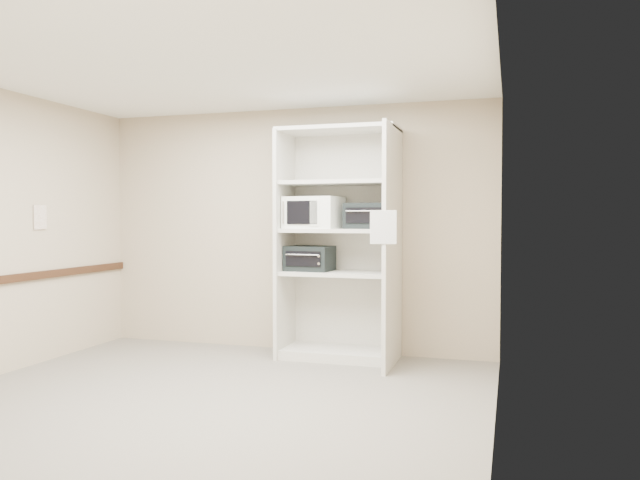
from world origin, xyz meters
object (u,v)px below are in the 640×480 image
(shelving_unit, at_px, (343,251))
(microwave, at_px, (314,213))
(toaster_oven_lower, at_px, (310,258))
(toaster_oven_upper, at_px, (369,216))

(shelving_unit, relative_size, microwave, 4.33)
(shelving_unit, bearing_deg, toaster_oven_lower, -178.61)
(toaster_oven_upper, relative_size, toaster_oven_lower, 0.97)
(microwave, xyz_separation_m, toaster_oven_lower, (-0.05, 0.02, -0.49))
(microwave, distance_m, toaster_oven_upper, 0.59)
(microwave, bearing_deg, toaster_oven_upper, 8.82)
(toaster_oven_upper, bearing_deg, toaster_oven_lower, -174.38)
(shelving_unit, distance_m, toaster_oven_upper, 0.46)
(toaster_oven_upper, bearing_deg, shelving_unit, -176.33)
(shelving_unit, height_order, microwave, shelving_unit)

